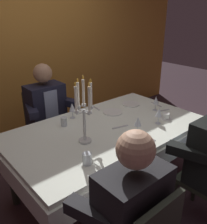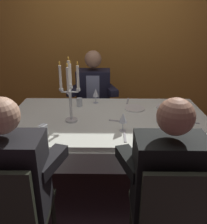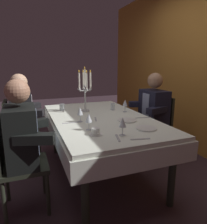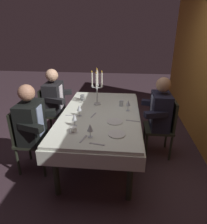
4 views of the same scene
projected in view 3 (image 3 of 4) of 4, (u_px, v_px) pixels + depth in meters
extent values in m
plane|color=#3D2C33|center=(100.00, 173.00, 2.67)|extent=(12.00, 12.00, 0.00)
cube|color=white|center=(100.00, 118.00, 2.51)|extent=(1.90, 1.10, 0.04)
cube|color=white|center=(100.00, 127.00, 2.53)|extent=(1.94, 1.14, 0.18)
cylinder|color=#282C21|center=(55.00, 131.00, 3.20)|extent=(0.07, 0.07, 0.70)
cylinder|color=#282C21|center=(85.00, 192.00, 1.69)|extent=(0.07, 0.07, 0.70)
cylinder|color=#282C21|center=(107.00, 125.00, 3.50)|extent=(0.07, 0.07, 0.70)
cylinder|color=#282C21|center=(172.00, 173.00, 1.99)|extent=(0.07, 0.07, 0.70)
cylinder|color=silver|center=(85.00, 111.00, 2.78)|extent=(0.11, 0.11, 0.02)
cylinder|color=silver|center=(85.00, 100.00, 2.74)|extent=(0.02, 0.02, 0.28)
cylinder|color=silver|center=(85.00, 86.00, 2.70)|extent=(0.04, 0.04, 0.02)
cylinder|color=white|center=(85.00, 77.00, 2.67)|extent=(0.02, 0.02, 0.20)
ellipsoid|color=yellow|center=(85.00, 68.00, 2.65)|extent=(0.02, 0.02, 0.03)
cylinder|color=silver|center=(86.00, 91.00, 2.68)|extent=(0.07, 0.01, 0.01)
cylinder|color=silver|center=(87.00, 90.00, 2.64)|extent=(0.04, 0.04, 0.02)
cylinder|color=white|center=(86.00, 81.00, 2.62)|extent=(0.02, 0.02, 0.20)
ellipsoid|color=yellow|center=(86.00, 71.00, 2.59)|extent=(0.02, 0.02, 0.03)
cylinder|color=silver|center=(88.00, 90.00, 2.73)|extent=(0.01, 0.07, 0.01)
cylinder|color=silver|center=(91.00, 89.00, 2.73)|extent=(0.04, 0.04, 0.02)
cylinder|color=white|center=(90.00, 80.00, 2.71)|extent=(0.02, 0.02, 0.20)
ellipsoid|color=yellow|center=(90.00, 71.00, 2.68)|extent=(0.02, 0.02, 0.03)
cylinder|color=silver|center=(84.00, 90.00, 2.75)|extent=(0.07, 0.01, 0.01)
cylinder|color=silver|center=(83.00, 88.00, 2.78)|extent=(0.04, 0.04, 0.02)
cylinder|color=white|center=(83.00, 80.00, 2.75)|extent=(0.02, 0.02, 0.20)
ellipsoid|color=yellow|center=(83.00, 71.00, 2.73)|extent=(0.02, 0.02, 0.03)
cylinder|color=silver|center=(82.00, 91.00, 2.70)|extent=(0.01, 0.08, 0.01)
cylinder|color=silver|center=(79.00, 89.00, 2.68)|extent=(0.04, 0.04, 0.02)
cylinder|color=white|center=(79.00, 81.00, 2.66)|extent=(0.02, 0.02, 0.20)
ellipsoid|color=yellow|center=(79.00, 71.00, 2.63)|extent=(0.02, 0.02, 0.03)
cylinder|color=white|center=(146.00, 128.00, 2.04)|extent=(0.20, 0.20, 0.01)
cylinder|color=white|center=(127.00, 120.00, 2.33)|extent=(0.21, 0.21, 0.01)
cylinder|color=silver|center=(122.00, 135.00, 1.87)|extent=(0.06, 0.06, 0.00)
cylinder|color=silver|center=(122.00, 131.00, 1.86)|extent=(0.01, 0.01, 0.07)
cone|color=silver|center=(123.00, 122.00, 1.84)|extent=(0.07, 0.07, 0.08)
cylinder|color=silver|center=(80.00, 122.00, 2.30)|extent=(0.06, 0.06, 0.00)
cylinder|color=silver|center=(80.00, 118.00, 2.29)|extent=(0.01, 0.01, 0.07)
cone|color=silver|center=(80.00, 111.00, 2.27)|extent=(0.07, 0.07, 0.08)
cylinder|color=#E0D172|center=(80.00, 113.00, 2.27)|extent=(0.04, 0.04, 0.03)
cylinder|color=silver|center=(89.00, 130.00, 2.01)|extent=(0.06, 0.06, 0.00)
cylinder|color=silver|center=(89.00, 126.00, 2.01)|extent=(0.01, 0.01, 0.07)
cone|color=silver|center=(89.00, 118.00, 1.99)|extent=(0.07, 0.07, 0.08)
cylinder|color=#E0D172|center=(89.00, 120.00, 1.99)|extent=(0.04, 0.04, 0.03)
cylinder|color=silver|center=(125.00, 112.00, 2.76)|extent=(0.06, 0.06, 0.00)
cylinder|color=silver|center=(125.00, 109.00, 2.75)|extent=(0.01, 0.01, 0.07)
cone|color=silver|center=(125.00, 103.00, 2.73)|extent=(0.07, 0.07, 0.08)
cylinder|color=maroon|center=(125.00, 105.00, 2.74)|extent=(0.04, 0.04, 0.03)
cylinder|color=silver|center=(62.00, 107.00, 2.84)|extent=(0.07, 0.07, 0.09)
cylinder|color=silver|center=(113.00, 107.00, 2.87)|extent=(0.06, 0.06, 0.09)
cylinder|color=white|center=(96.00, 134.00, 1.88)|extent=(0.12, 0.12, 0.01)
cylinder|color=white|center=(96.00, 131.00, 1.88)|extent=(0.08, 0.08, 0.05)
torus|color=white|center=(98.00, 132.00, 1.83)|extent=(0.04, 0.01, 0.04)
cube|color=#B7B7BC|center=(143.00, 118.00, 2.46)|extent=(0.05, 0.19, 0.01)
cube|color=#B7B7BC|center=(140.00, 139.00, 1.77)|extent=(0.05, 0.17, 0.01)
cube|color=#B7B7BC|center=(96.00, 119.00, 2.39)|extent=(0.17, 0.06, 0.01)
cube|color=#B7B7BC|center=(71.00, 123.00, 2.25)|extent=(0.02, 0.19, 0.01)
cube|color=#B7B7BC|center=(118.00, 138.00, 1.79)|extent=(0.17, 0.06, 0.01)
cylinder|color=#282C21|center=(40.00, 153.00, 2.76)|extent=(0.04, 0.04, 0.42)
cylinder|color=#282C21|center=(38.00, 143.00, 3.09)|extent=(0.04, 0.04, 0.42)
cylinder|color=#282C21|center=(10.00, 157.00, 2.63)|extent=(0.04, 0.04, 0.42)
cylinder|color=#282C21|center=(11.00, 147.00, 2.96)|extent=(0.04, 0.04, 0.42)
cube|color=#282C21|center=(24.00, 134.00, 2.81)|extent=(0.42, 0.42, 0.04)
cube|color=#282C21|center=(6.00, 118.00, 2.69)|extent=(0.38, 0.04, 0.44)
cube|color=black|center=(22.00, 113.00, 2.74)|extent=(0.42, 0.26, 0.54)
cube|color=white|center=(32.00, 110.00, 2.78)|extent=(0.16, 0.01, 0.40)
sphere|color=#DBA986|center=(19.00, 82.00, 2.65)|extent=(0.21, 0.21, 0.21)
cube|color=black|center=(30.00, 113.00, 2.57)|extent=(0.19, 0.34, 0.08)
cube|color=black|center=(29.00, 106.00, 2.97)|extent=(0.19, 0.34, 0.08)
cylinder|color=#282C21|center=(135.00, 141.00, 3.20)|extent=(0.04, 0.04, 0.42)
cylinder|color=#282C21|center=(148.00, 150.00, 2.87)|extent=(0.04, 0.04, 0.42)
cylinder|color=#282C21|center=(155.00, 138.00, 3.32)|extent=(0.04, 0.04, 0.42)
cylinder|color=#282C21|center=(169.00, 146.00, 2.99)|extent=(0.04, 0.04, 0.42)
cube|color=#282C21|center=(152.00, 128.00, 3.04)|extent=(0.42, 0.42, 0.04)
cube|color=#282C21|center=(164.00, 111.00, 3.05)|extent=(0.38, 0.04, 0.44)
cube|color=black|center=(154.00, 109.00, 2.98)|extent=(0.42, 0.26, 0.54)
cube|color=#8895B7|center=(145.00, 108.00, 2.92)|extent=(0.16, 0.01, 0.40)
sphere|color=tan|center=(155.00, 80.00, 2.88)|extent=(0.21, 0.21, 0.21)
cube|color=black|center=(140.00, 104.00, 3.13)|extent=(0.19, 0.34, 0.08)
cube|color=black|center=(157.00, 110.00, 2.73)|extent=(0.19, 0.34, 0.08)
cylinder|color=#282C21|center=(48.00, 195.00, 1.89)|extent=(0.04, 0.04, 0.42)
cylinder|color=#282C21|center=(44.00, 175.00, 2.22)|extent=(0.04, 0.04, 0.42)
cylinder|color=#282C21|center=(4.00, 204.00, 1.76)|extent=(0.04, 0.04, 0.42)
cylinder|color=#282C21|center=(7.00, 182.00, 2.09)|extent=(0.04, 0.04, 0.42)
cube|color=#282C21|center=(24.00, 166.00, 1.94)|extent=(0.42, 0.42, 0.04)
cube|color=black|center=(22.00, 136.00, 1.87)|extent=(0.42, 0.26, 0.54)
cube|color=#8696BA|center=(37.00, 131.00, 1.91)|extent=(0.16, 0.01, 0.40)
sphere|color=tan|center=(17.00, 91.00, 1.78)|extent=(0.21, 0.21, 0.21)
cube|color=black|center=(34.00, 139.00, 1.70)|extent=(0.19, 0.34, 0.08)
cube|color=black|center=(32.00, 124.00, 2.10)|extent=(0.19, 0.34, 0.08)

